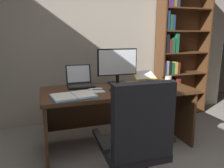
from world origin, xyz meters
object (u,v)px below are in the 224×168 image
desk (116,102)px  pen (98,90)px  monitor (117,66)px  coffee_mug (168,80)px  laptop (80,82)px  reading_stand_with_book (144,76)px  bookshelf (176,55)px  open_binder (73,96)px  office_chair (136,149)px  keyboard (129,90)px  computer_mouse (153,87)px  notepad (97,90)px

desk → pen: 0.34m
monitor → coffee_mug: bearing=-21.8°
laptop → pen: laptop is taller
reading_stand_with_book → coffee_mug: bearing=-58.2°
coffee_mug → bookshelf: bearing=51.1°
laptop → reading_stand_with_book: laptop is taller
pen → open_binder: bearing=-151.2°
office_chair → reading_stand_with_book: bearing=62.0°
keyboard → pen: bearing=160.2°
open_binder → pen: bearing=19.5°
laptop → pen: size_ratio=2.25×
bookshelf → office_chair: bearing=-131.3°
monitor → open_binder: (-0.63, -0.46, -0.22)m
pen → coffee_mug: size_ratio=1.33×
laptop → computer_mouse: bearing=-27.8°
notepad → keyboard: bearing=-18.7°
notepad → office_chair: bearing=-82.0°
monitor → laptop: (-0.48, 0.01, -0.18)m
office_chair → reading_stand_with_book: size_ratio=3.23×
keyboard → reading_stand_with_book: bearing=48.3°
bookshelf → laptop: size_ratio=6.69×
keyboard → open_binder: 0.64m
bookshelf → pen: bearing=-152.1°
monitor → computer_mouse: monitor is taller
keyboard → coffee_mug: size_ratio=3.98×
computer_mouse → coffee_mug: bearing=28.4°
laptop → keyboard: bearing=-40.5°
bookshelf → notepad: bearing=-152.4°
notepad → open_binder: bearing=-149.6°
pen → computer_mouse: bearing=-10.6°
notepad → pen: size_ratio=1.50×
desk → laptop: 0.50m
reading_stand_with_book → notepad: size_ratio=1.49×
office_chair → monitor: bearing=79.0°
pen → reading_stand_with_book: bearing=25.1°
laptop → notepad: bearing=-65.3°
open_binder → coffee_mug: size_ratio=4.57×
bookshelf → pen: bookshelf is taller
bookshelf → open_binder: bookshelf is taller
laptop → monitor: bearing=-0.9°
monitor → keyboard: monitor is taller
notepad → pen: pen is taller
bookshelf → computer_mouse: bookshelf is taller
bookshelf → keyboard: bearing=-142.5°
reading_stand_with_book → notepad: (-0.76, -0.35, -0.06)m
open_binder → bookshelf: bearing=18.8°
office_chair → notepad: (-0.12, 0.84, 0.30)m
computer_mouse → notepad: size_ratio=0.50×
bookshelf → pen: 1.79m
monitor → notepad: monitor is taller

